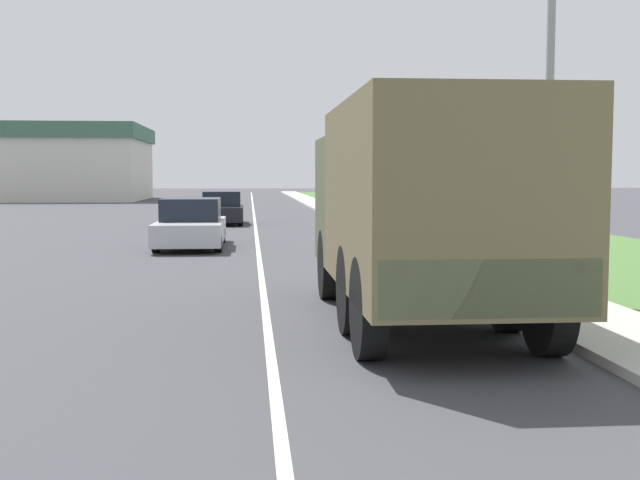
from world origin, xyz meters
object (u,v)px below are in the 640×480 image
car_nearest_ahead (191,225)px  car_second_ahead (222,209)px  military_truck (422,203)px  lamp_post (537,67)px

car_nearest_ahead → car_second_ahead: (0.53, 11.03, -0.01)m
military_truck → lamp_post: bearing=41.1°
car_second_ahead → lamp_post: (5.93, -21.45, 3.25)m
military_truck → car_nearest_ahead: military_truck is taller
military_truck → lamp_post: lamp_post is taller
car_nearest_ahead → car_second_ahead: size_ratio=1.19×
car_nearest_ahead → car_second_ahead: car_nearest_ahead is taller
lamp_post → car_nearest_ahead: bearing=121.8°
car_nearest_ahead → lamp_post: size_ratio=0.77×
military_truck → car_second_ahead: military_truck is taller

